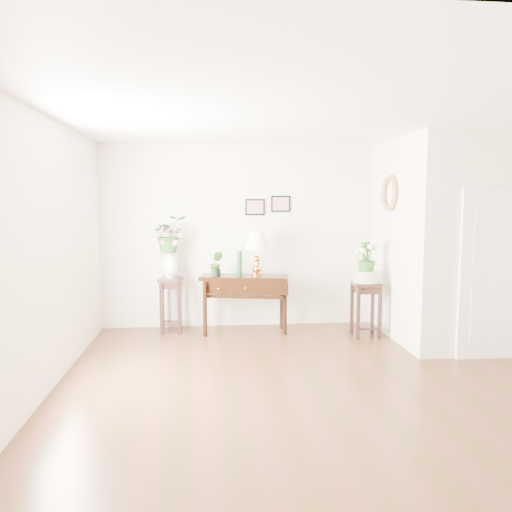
{
  "coord_description": "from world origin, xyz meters",
  "views": [
    {
      "loc": [
        -1.4,
        -4.93,
        1.93
      ],
      "look_at": [
        -0.78,
        1.3,
        1.25
      ],
      "focal_mm": 35.0,
      "sensor_mm": 36.0,
      "label": 1
    }
  ],
  "objects": [
    {
      "name": "floor",
      "position": [
        0.0,
        0.0,
        0.0
      ],
      "size": [
        6.0,
        5.5,
        0.02
      ],
      "primitive_type": "cube",
      "color": "#542B1D",
      "rests_on": "ground"
    },
    {
      "name": "ceiling",
      "position": [
        0.0,
        0.0,
        2.8
      ],
      "size": [
        6.0,
        5.5,
        0.02
      ],
      "primitive_type": "cube",
      "color": "white",
      "rests_on": "ground"
    },
    {
      "name": "wall_back",
      "position": [
        0.0,
        2.75,
        1.4
      ],
      "size": [
        6.0,
        0.02,
        2.8
      ],
      "primitive_type": "cube",
      "color": "silver",
      "rests_on": "ground"
    },
    {
      "name": "wall_front",
      "position": [
        0.0,
        -2.75,
        1.4
      ],
      "size": [
        6.0,
        0.02,
        2.8
      ],
      "primitive_type": "cube",
      "color": "silver",
      "rests_on": "ground"
    },
    {
      "name": "wall_left",
      "position": [
        -3.0,
        0.0,
        1.4
      ],
      "size": [
        0.02,
        5.5,
        2.8
      ],
      "primitive_type": "cube",
      "color": "silver",
      "rests_on": "ground"
    },
    {
      "name": "partition",
      "position": [
        2.1,
        1.77,
        1.4
      ],
      "size": [
        1.8,
        1.95,
        2.8
      ],
      "primitive_type": "cube",
      "color": "silver",
      "rests_on": "floor"
    },
    {
      "name": "door",
      "position": [
        2.1,
        0.78,
        1.05
      ],
      "size": [
        0.9,
        0.05,
        2.1
      ],
      "primitive_type": "cube",
      "color": "white",
      "rests_on": "floor"
    },
    {
      "name": "art_print_left",
      "position": [
        -0.65,
        2.73,
        1.85
      ],
      "size": [
        0.3,
        0.02,
        0.25
      ],
      "primitive_type": "cube",
      "color": "black",
      "rests_on": "wall_back"
    },
    {
      "name": "art_print_right",
      "position": [
        -0.25,
        2.73,
        1.9
      ],
      "size": [
        0.3,
        0.02,
        0.25
      ],
      "primitive_type": "cube",
      "color": "black",
      "rests_on": "wall_back"
    },
    {
      "name": "wall_ornament",
      "position": [
        1.16,
        1.9,
        2.05
      ],
      "size": [
        0.07,
        0.51,
        0.51
      ],
      "primitive_type": "torus",
      "rotation": [
        0.0,
        1.57,
        0.0
      ],
      "color": "#A26D45",
      "rests_on": "partition"
    },
    {
      "name": "console_table",
      "position": [
        -0.85,
        2.29,
        0.43
      ],
      "size": [
        1.34,
        0.67,
        0.85
      ],
      "primitive_type": "cube",
      "rotation": [
        0.0,
        0.0,
        -0.2
      ],
      "color": "black",
      "rests_on": "floor"
    },
    {
      "name": "table_lamp",
      "position": [
        -0.67,
        2.29,
        1.2
      ],
      "size": [
        0.43,
        0.43,
        0.66
      ],
      "primitive_type": "cube",
      "rotation": [
        0.0,
        0.0,
        0.17
      ],
      "color": "#C28326",
      "rests_on": "console_table"
    },
    {
      "name": "green_vase",
      "position": [
        -0.92,
        2.29,
        1.02
      ],
      "size": [
        0.09,
        0.09,
        0.36
      ],
      "primitive_type": "cylinder",
      "rotation": [
        0.0,
        0.0,
        0.21
      ],
      "color": "#0D3E1D",
      "rests_on": "console_table"
    },
    {
      "name": "potted_plant",
      "position": [
        -1.26,
        2.29,
        1.03
      ],
      "size": [
        0.21,
        0.18,
        0.35
      ],
      "primitive_type": "imported",
      "rotation": [
        0.0,
        0.0,
        -0.13
      ],
      "color": "#24591B",
      "rests_on": "console_table"
    },
    {
      "name": "plant_stand_a",
      "position": [
        -1.93,
        2.43,
        0.41
      ],
      "size": [
        0.37,
        0.37,
        0.82
      ],
      "primitive_type": "cube",
      "rotation": [
        0.0,
        0.0,
        -0.18
      ],
      "color": "black",
      "rests_on": "floor"
    },
    {
      "name": "porcelain_vase",
      "position": [
        -1.93,
        2.43,
        1.04
      ],
      "size": [
        0.32,
        0.32,
        0.42
      ],
      "primitive_type": null,
      "rotation": [
        0.0,
        0.0,
        0.41
      ],
      "color": "white",
      "rests_on": "plant_stand_a"
    },
    {
      "name": "lily_arrangement",
      "position": [
        -1.93,
        2.43,
        1.49
      ],
      "size": [
        0.61,
        0.57,
        0.55
      ],
      "primitive_type": "imported",
      "rotation": [
        0.0,
        0.0,
        0.36
      ],
      "color": "#24591B",
      "rests_on": "porcelain_vase"
    },
    {
      "name": "plant_stand_b",
      "position": [
        0.87,
        1.92,
        0.39
      ],
      "size": [
        0.39,
        0.39,
        0.79
      ],
      "primitive_type": "cube",
      "rotation": [
        0.0,
        0.0,
        -0.06
      ],
      "color": "black",
      "rests_on": "floor"
    },
    {
      "name": "ceramic_bowl",
      "position": [
        0.87,
        1.92,
        0.87
      ],
      "size": [
        0.46,
        0.46,
        0.17
      ],
      "primitive_type": "cylinder",
      "rotation": [
        0.0,
        0.0,
        -0.29
      ],
      "color": "beige",
      "rests_on": "plant_stand_b"
    },
    {
      "name": "narcissus",
      "position": [
        0.87,
        1.92,
        1.14
      ],
      "size": [
        0.26,
        0.26,
        0.46
      ],
      "primitive_type": "imported",
      "rotation": [
        0.0,
        0.0,
        -0.01
      ],
      "color": "#24591B",
      "rests_on": "ceramic_bowl"
    }
  ]
}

